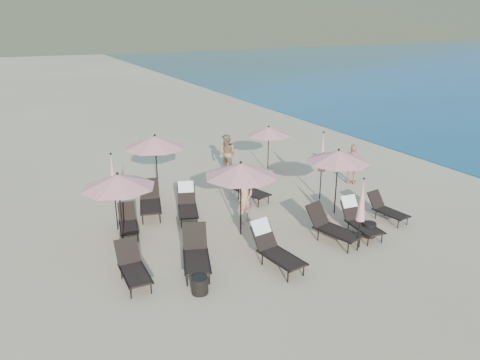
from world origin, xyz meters
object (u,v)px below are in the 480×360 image
lounger_7 (150,201)px  lounger_9 (248,188)px  beachgoer_a (245,199)px  beachgoer_b (227,154)px  umbrella_closed_2 (113,177)px  umbrella_closed_0 (362,201)px  umbrella_open_2 (338,156)px  lounger_5 (386,209)px  umbrella_open_0 (118,181)px  lounger_8 (187,203)px  beachgoer_c (353,164)px  lounger_3 (332,226)px  lounger_6 (128,222)px  lounger_2 (274,247)px  side_table_1 (369,230)px  lounger_1 (196,253)px  side_table_0 (200,285)px  umbrella_open_3 (155,142)px  lounger_0 (133,266)px  umbrella_open_4 (269,131)px  umbrella_closed_1 (322,153)px  umbrella_open_1 (241,170)px  lounger_4 (359,218)px

lounger_7 → lounger_9: 3.72m
beachgoer_a → beachgoer_b: bearing=55.8°
lounger_9 → umbrella_closed_2: size_ratio=0.69×
umbrella_closed_0 → umbrella_closed_2: size_ratio=0.88×
beachgoer_a → umbrella_open_2: bearing=-29.0°
lounger_5 → umbrella_open_0: size_ratio=0.66×
lounger_5 → lounger_9: size_ratio=0.86×
lounger_8 → beachgoer_c: 7.29m
lounger_3 → lounger_6: (-5.42, 3.49, -0.09)m
lounger_2 → beachgoer_a: 2.97m
umbrella_open_0 → umbrella_open_2: 7.33m
lounger_5 → lounger_7: (-6.98, 4.28, 0.09)m
umbrella_closed_0 → side_table_1: size_ratio=4.95×
lounger_1 → side_table_0: 1.25m
umbrella_open_3 → umbrella_open_0: bearing=-124.3°
lounger_0 → umbrella_closed_2: size_ratio=0.64×
lounger_9 → umbrella_open_3: bearing=133.6°
umbrella_closed_2 → side_table_0: umbrella_closed_2 is taller
beachgoer_b → umbrella_open_0: bearing=-75.9°
umbrella_closed_0 → beachgoer_c: (3.74, 4.62, -0.77)m
lounger_0 → beachgoer_b: bearing=49.9°
umbrella_open_2 → umbrella_closed_2: umbrella_closed_2 is taller
lounger_5 → umbrella_open_4: 6.47m
umbrella_open_3 → beachgoer_b: 4.16m
beachgoer_c → beachgoer_a: bearing=66.0°
umbrella_closed_0 → umbrella_closed_1: size_ratio=0.88×
umbrella_closed_2 → lounger_7: bearing=28.7°
lounger_6 → umbrella_open_1: size_ratio=0.63×
lounger_1 → umbrella_open_3: 5.90m
lounger_4 → umbrella_closed_0: umbrella_closed_0 is taller
umbrella_open_2 → umbrella_closed_0: bearing=-114.7°
lounger_7 → beachgoer_c: bearing=9.9°
lounger_7 → umbrella_open_2: bearing=-11.4°
umbrella_open_3 → beachgoer_b: (3.67, 1.41, -1.36)m
side_table_1 → umbrella_open_0: bearing=156.3°
umbrella_closed_1 → beachgoer_b: 4.87m
umbrella_closed_2 → lounger_9: bearing=3.1°
side_table_0 → beachgoer_b: bearing=59.2°
umbrella_open_0 → umbrella_closed_2: bearing=84.6°
umbrella_closed_2 → beachgoer_c: 9.76m
umbrella_open_0 → lounger_2: bearing=-42.8°
lounger_5 → lounger_7: bearing=142.0°
lounger_0 → lounger_9: bearing=35.4°
umbrella_open_1 → umbrella_closed_0: bearing=-45.4°
umbrella_open_3 → side_table_0: size_ratio=5.65×
lounger_6 → side_table_1: 7.70m
lounger_2 → lounger_6: lounger_2 is taller
umbrella_open_3 → umbrella_closed_0: (3.87, -6.90, -0.60)m
lounger_5 → umbrella_closed_2: size_ratio=0.59×
umbrella_closed_0 → lounger_6: bearing=142.6°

